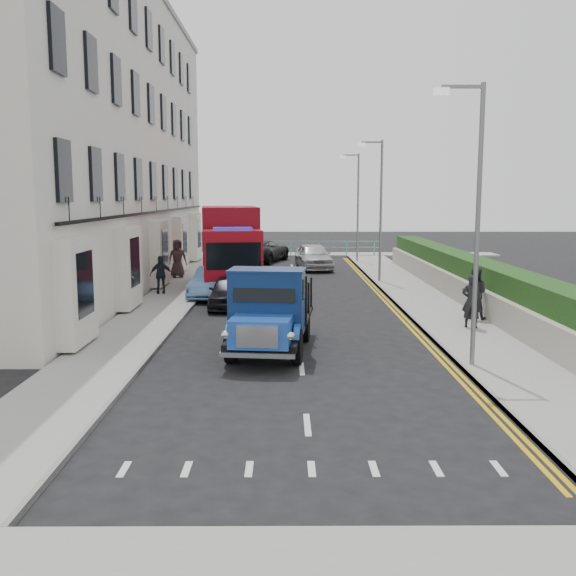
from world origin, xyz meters
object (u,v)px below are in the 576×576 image
object	(u,v)px
red_lorry	(230,246)
pedestrian_east_near	(472,301)
lamp_far	(356,201)
lamp_mid	(378,203)
parked_car_front	(229,292)
lamp_near	(473,210)
bedford_lorry	(268,317)

from	to	relation	value
red_lorry	pedestrian_east_near	xyz separation A→B (m)	(8.53, -9.38, -1.06)
lamp_far	pedestrian_east_near	xyz separation A→B (m)	(1.39, -21.46, -3.02)
lamp_mid	red_lorry	xyz separation A→B (m)	(-7.14, -2.08, -1.96)
red_lorry	parked_car_front	xyz separation A→B (m)	(0.36, -4.92, -1.41)
lamp_near	pedestrian_east_near	xyz separation A→B (m)	(1.39, 4.54, -3.02)
lamp_far	parked_car_front	distance (m)	18.61
pedestrian_east_near	bedford_lorry	bearing A→B (deg)	49.59
red_lorry	parked_car_front	distance (m)	5.13
lamp_mid	red_lorry	size ratio (longest dim) A/B	0.93
bedford_lorry	parked_car_front	size ratio (longest dim) A/B	1.41
bedford_lorry	pedestrian_east_near	distance (m)	7.20
red_lorry	pedestrian_east_near	bearing A→B (deg)	-54.64
lamp_far	bedford_lorry	size ratio (longest dim) A/B	1.35
lamp_far	red_lorry	xyz separation A→B (m)	(-7.14, -12.08, -1.96)
red_lorry	pedestrian_east_near	world-z (taller)	red_lorry
lamp_mid	parked_car_front	bearing A→B (deg)	-134.07
lamp_far	red_lorry	size ratio (longest dim) A/B	0.93
red_lorry	bedford_lorry	bearing A→B (deg)	-87.53
lamp_near	lamp_far	distance (m)	26.00
red_lorry	lamp_mid	bearing A→B (deg)	9.34
lamp_far	bedford_lorry	bearing A→B (deg)	-101.60
bedford_lorry	pedestrian_east_near	size ratio (longest dim) A/B	3.02
lamp_far	red_lorry	world-z (taller)	lamp_far
lamp_near	red_lorry	bearing A→B (deg)	117.14
lamp_mid	red_lorry	bearing A→B (deg)	-163.76
lamp_mid	bedford_lorry	xyz separation A→B (m)	(-5.06, -14.66, -2.91)
lamp_mid	parked_car_front	world-z (taller)	lamp_mid
lamp_far	pedestrian_east_near	size ratio (longest dim) A/B	4.08
lamp_near	bedford_lorry	distance (m)	5.99
lamp_near	red_lorry	size ratio (longest dim) A/B	0.93
lamp_mid	bedford_lorry	world-z (taller)	lamp_mid
bedford_lorry	red_lorry	bearing A→B (deg)	105.61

